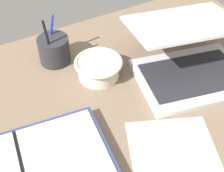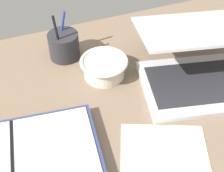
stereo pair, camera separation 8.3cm
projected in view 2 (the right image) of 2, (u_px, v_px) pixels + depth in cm
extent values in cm
cube|color=#75604C|center=(113.00, 126.00, 83.44)|extent=(140.00, 100.00, 2.00)
cube|color=#B7B7BC|center=(198.00, 85.00, 92.36)|extent=(37.45, 31.25, 1.80)
cube|color=#232328|center=(199.00, 82.00, 91.66)|extent=(32.07, 23.68, 0.24)
cube|color=#B7B7BC|center=(194.00, 29.00, 90.63)|extent=(37.40, 31.00, 5.18)
cube|color=silver|center=(195.00, 30.00, 90.35)|extent=(34.28, 27.98, 4.27)
cylinder|color=silver|center=(104.00, 68.00, 95.03)|extent=(12.45, 12.45, 5.39)
torus|color=silver|center=(104.00, 61.00, 93.17)|extent=(14.64, 14.64, 1.17)
cylinder|color=#28282D|center=(64.00, 46.00, 100.76)|extent=(9.84, 9.84, 8.62)
cylinder|color=black|center=(58.00, 39.00, 95.87)|extent=(1.85, 1.83, 15.61)
cylinder|color=#233899|center=(62.00, 31.00, 100.03)|extent=(4.00, 1.26, 14.08)
cube|color=navy|center=(14.00, 160.00, 73.05)|extent=(43.21, 28.55, 2.78)
cube|color=silver|center=(55.00, 147.00, 73.77)|extent=(21.42, 23.81, 0.30)
cube|color=black|center=(12.00, 156.00, 71.88)|extent=(3.44, 21.59, 0.30)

